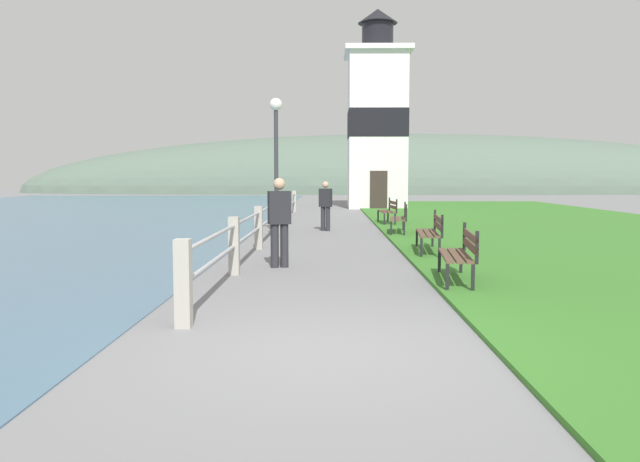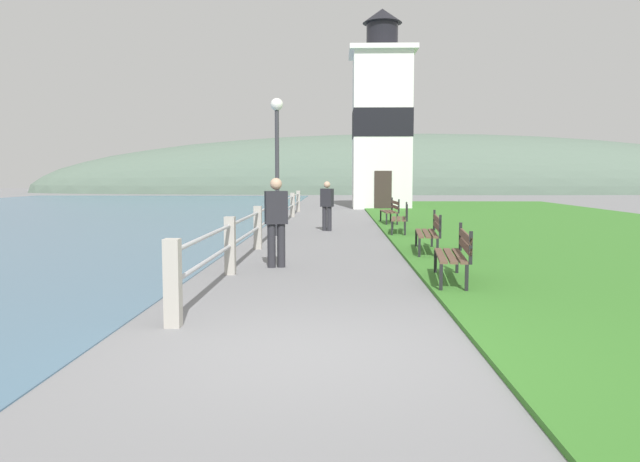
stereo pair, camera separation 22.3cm
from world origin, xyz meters
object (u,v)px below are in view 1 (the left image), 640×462
(person_strolling, at_px, (279,219))
(person_by_railing, at_px, (325,204))
(park_bench_midway, at_px, (432,230))
(park_bench_by_lighthouse, at_px, (389,210))
(park_bench_far, at_px, (401,217))
(lamp_post, at_px, (276,141))
(lighthouse, at_px, (377,121))
(park_bench_near, at_px, (461,251))

(person_strolling, relative_size, person_by_railing, 1.09)
(park_bench_midway, bearing_deg, park_bench_by_lighthouse, -83.80)
(park_bench_midway, distance_m, park_bench_by_lighthouse, 8.43)
(park_bench_by_lighthouse, bearing_deg, person_by_railing, 45.93)
(park_bench_far, relative_size, lamp_post, 0.44)
(park_bench_by_lighthouse, xyz_separation_m, person_by_railing, (-2.25, -2.59, 0.31))
(lighthouse, bearing_deg, lamp_post, -104.51)
(park_bench_by_lighthouse, xyz_separation_m, person_strolling, (-3.09, -10.52, 0.39))
(lighthouse, height_order, person_by_railing, lighthouse)
(park_bench_near, distance_m, lamp_post, 9.15)
(person_by_railing, xyz_separation_m, lamp_post, (-1.41, -1.65, 1.89))
(park_bench_by_lighthouse, relative_size, lamp_post, 0.44)
(person_strolling, xyz_separation_m, person_by_railing, (0.83, 7.93, -0.07))
(park_bench_by_lighthouse, bearing_deg, park_bench_far, 86.74)
(park_bench_midway, relative_size, park_bench_far, 1.17)
(park_bench_midway, height_order, person_strolling, person_strolling)
(park_bench_near, distance_m, person_by_railing, 10.00)
(park_bench_by_lighthouse, bearing_deg, lamp_post, 46.10)
(park_bench_near, relative_size, park_bench_by_lighthouse, 1.03)
(park_bench_far, distance_m, park_bench_by_lighthouse, 3.81)
(park_bench_near, height_order, person_by_railing, person_by_railing)
(park_bench_by_lighthouse, bearing_deg, person_strolling, 70.63)
(lighthouse, bearing_deg, person_strolling, -99.04)
(park_bench_midway, bearing_deg, lighthouse, -85.61)
(park_bench_midway, height_order, person_by_railing, person_by_railing)
(park_bench_by_lighthouse, xyz_separation_m, lamp_post, (-3.67, -4.24, 2.20))
(park_bench_far, xyz_separation_m, person_by_railing, (-2.24, 1.22, 0.31))
(person_strolling, height_order, person_by_railing, person_strolling)
(person_strolling, bearing_deg, person_by_railing, -21.03)
(lighthouse, relative_size, person_by_railing, 6.73)
(park_bench_near, xyz_separation_m, park_bench_by_lighthouse, (0.03, 12.33, -0.00))
(park_bench_far, xyz_separation_m, park_bench_by_lighthouse, (0.02, 3.81, 0.00))
(park_bench_midway, height_order, park_bench_by_lighthouse, same)
(park_bench_midway, bearing_deg, lamp_post, -42.50)
(park_bench_midway, height_order, lamp_post, lamp_post)
(park_bench_near, distance_m, park_bench_far, 8.53)
(park_bench_near, height_order, park_bench_midway, same)
(park_bench_near, distance_m, park_bench_midway, 3.91)
(person_by_railing, height_order, lamp_post, lamp_post)
(park_bench_midway, bearing_deg, person_by_railing, -62.47)
(park_bench_far, relative_size, person_by_railing, 1.10)
(park_bench_near, height_order, person_strolling, person_strolling)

